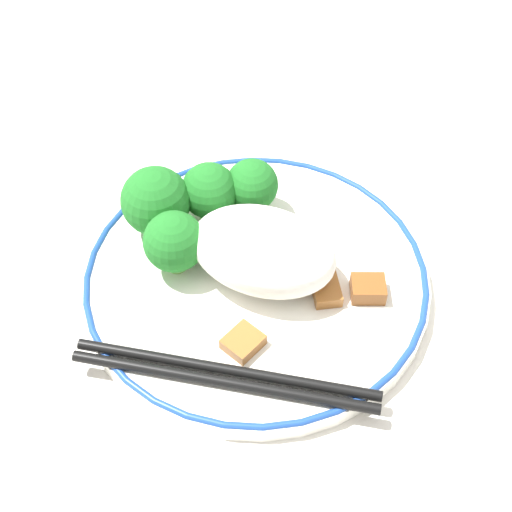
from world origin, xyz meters
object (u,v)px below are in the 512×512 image
at_px(broccoli_mid_left, 174,242).
at_px(broccoli_back_right, 156,201).
at_px(broccoli_back_left, 252,186).
at_px(broccoli_back_center, 209,192).
at_px(plate, 256,278).
at_px(chopsticks, 225,376).

bearing_deg(broccoli_mid_left, broccoli_back_right, -46.25).
bearing_deg(broccoli_back_right, broccoli_back_left, -144.04).
relative_size(broccoli_back_center, broccoli_back_right, 0.90).
relative_size(plate, broccoli_mid_left, 5.04).
distance_m(plate, broccoli_back_right, 0.10).
bearing_deg(plate, broccoli_mid_left, 14.46).
distance_m(plate, broccoli_mid_left, 0.07).
distance_m(broccoli_back_left, broccoli_mid_left, 0.08).
bearing_deg(broccoli_back_left, chopsticks, 104.10).
relative_size(broccoli_back_center, broccoli_mid_left, 1.02).
relative_size(plate, broccoli_back_right, 4.45).
xyz_separation_m(broccoli_back_left, broccoli_mid_left, (0.03, 0.07, 0.00)).
bearing_deg(plate, broccoli_back_right, -10.06).
bearing_deg(plate, chopsticks, 97.65).
relative_size(broccoli_mid_left, chopsticks, 0.25).
relative_size(broccoli_back_center, chopsticks, 0.25).
height_order(broccoli_back_right, chopsticks, broccoli_back_right).
relative_size(broccoli_back_right, broccoli_mid_left, 1.13).
bearing_deg(broccoli_back_center, broccoli_mid_left, 85.87).
bearing_deg(broccoli_back_left, plate, 113.33).
bearing_deg(plate, broccoli_back_left, -66.67).
xyz_separation_m(plate, broccoli_back_center, (0.05, -0.04, 0.03)).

